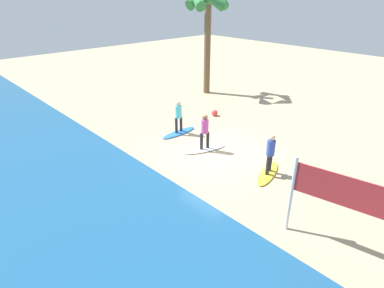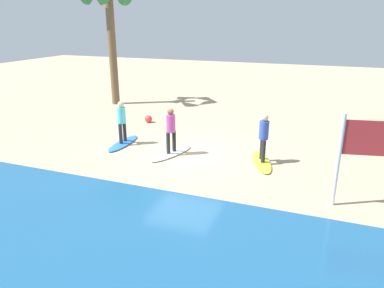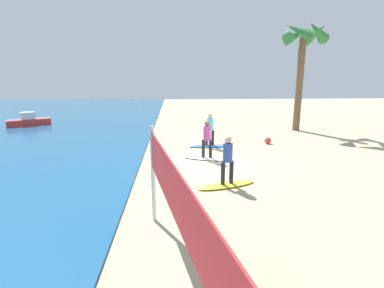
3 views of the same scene
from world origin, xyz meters
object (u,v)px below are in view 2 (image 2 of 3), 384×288
Objects in this scene: surfboard_blue at (123,143)px; surfboard_white at (171,153)px; palm_tree at (109,4)px; surfer_blue at (122,119)px; surfer_yellow at (264,134)px; beach_ball at (148,119)px; surfer_white at (171,127)px; surfboard_yellow at (262,162)px.

surfboard_white is at bearing 78.69° from surfboard_blue.
surfer_blue is at bearing 124.06° from palm_tree.
palm_tree reaches higher than surfer_blue.
surfer_yellow is 12.30m from palm_tree.
palm_tree is 19.33× the size of beach_ball.
surfer_blue is (2.24, -0.38, 0.99)m from surfboard_white.
beach_ball is at bearing -124.81° from surfboard_white.
surfboard_blue is 0.31× the size of palm_tree.
surfboard_white is 1.00× the size of surfboard_blue.
beach_ball is (2.76, -3.57, 0.13)m from surfboard_white.
surfer_blue is at bearing -9.54° from surfer_white.
surfboard_blue is at bearing -0.33° from surfer_yellow.
surfboard_white is 4.52m from beach_ball.
palm_tree is at bearing -55.94° from surfer_blue.
palm_tree is at bearing -118.15° from surfboard_white.
surfer_white is 4.67× the size of beach_ball.
surfboard_yellow is 12.69m from palm_tree.
surfboard_yellow is 1.00× the size of surfboard_white.
surfer_blue is (5.48, -0.03, 0.99)m from surfboard_yellow.
surfboard_yellow is at bearing 151.73° from beach_ball.
surfboard_yellow is at bearing 0.00° from surfer_yellow.
surfer_white is 1.00× the size of surfer_blue.
surfer_yellow is 1.00× the size of surfer_white.
surfer_blue is (5.48, -0.03, 0.00)m from surfer_yellow.
surfboard_white is 10.65m from palm_tree.
surfboard_blue is 9.21m from palm_tree.
surfboard_white is (3.24, 0.35, -0.99)m from surfer_yellow.
surfer_blue is (2.24, -0.38, 0.00)m from surfer_white.
surfer_blue is 4.67× the size of beach_ball.
surfboard_blue is 3.24m from beach_ball.
beach_ball is (0.52, -3.20, 0.13)m from surfboard_blue.
surfboard_white is 5.98× the size of beach_ball.
beach_ball is at bearing -172.48° from surfboard_blue.
surfer_white is at bearing 127.72° from beach_ball.
surfer_yellow reaches higher than surfboard_white.
surfer_white reaches higher than surfboard_yellow.
surfer_yellow is 4.67× the size of beach_ball.
surfboard_white is at bearing 134.38° from palm_tree.
surfer_yellow is at bearing 113.55° from surfboard_white.
surfboard_blue is (5.48, -0.03, 0.00)m from surfboard_yellow.
surfer_yellow is 0.78× the size of surfboard_blue.
palm_tree is (4.18, -6.18, 5.40)m from surfboard_blue.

